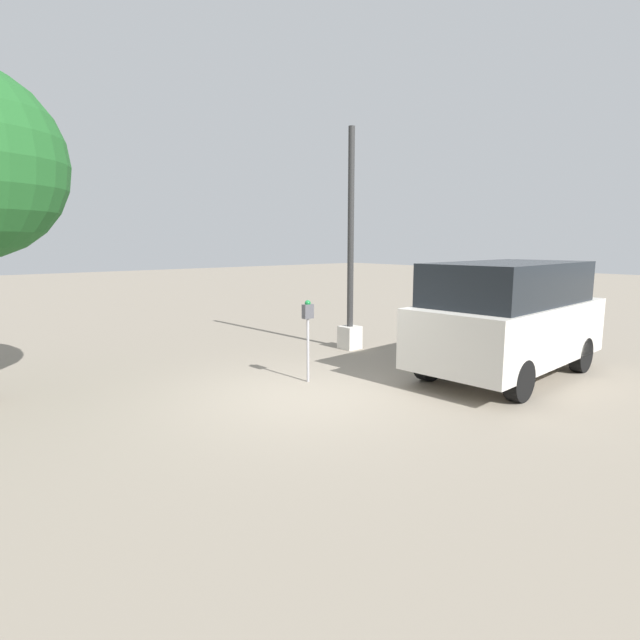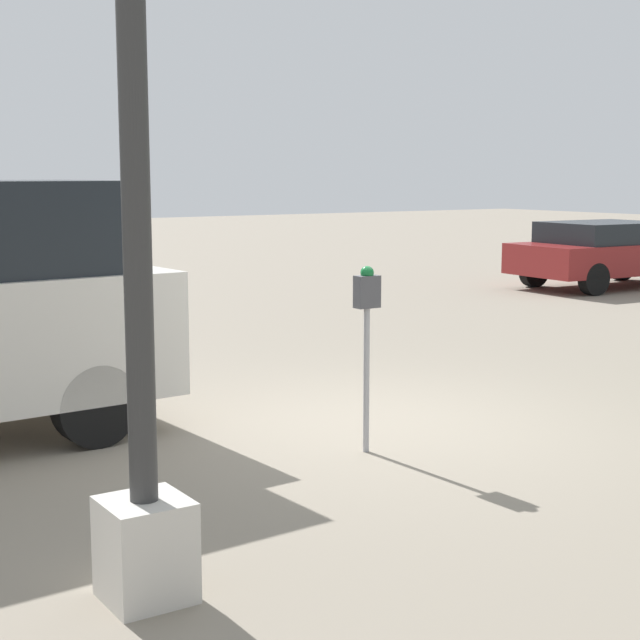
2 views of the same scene
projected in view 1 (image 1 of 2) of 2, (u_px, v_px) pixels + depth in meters
name	position (u px, v px, depth m)	size (l,w,h in m)	color
ground_plane	(307.00, 396.00, 8.40)	(80.00, 80.00, 0.00)	gray
parking_meter_near	(308.00, 322.00, 9.09)	(0.20, 0.11, 1.53)	#9E9EA3
lamp_post	(350.00, 285.00, 11.93)	(0.44, 0.44, 5.19)	beige
parked_van	(509.00, 316.00, 9.47)	(4.51, 2.22, 2.20)	beige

